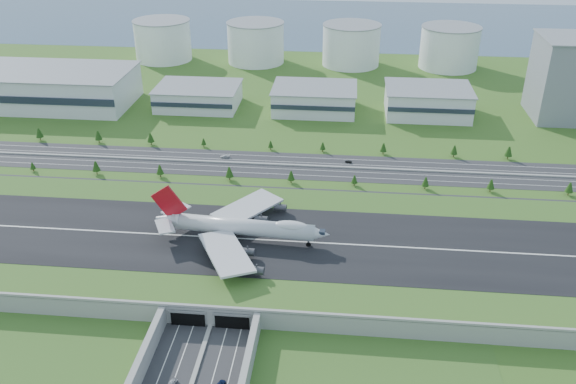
# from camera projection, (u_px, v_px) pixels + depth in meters

# --- Properties ---
(ground) EXTENTS (1200.00, 1200.00, 0.00)m
(ground) POSITION_uv_depth(u_px,v_px,m) (234.00, 253.00, 276.27)
(ground) COLOR #305C1C
(ground) RESTS_ON ground
(airfield_deck) EXTENTS (520.00, 100.00, 9.20)m
(airfield_deck) POSITION_uv_depth(u_px,v_px,m) (233.00, 246.00, 274.26)
(airfield_deck) COLOR gray
(airfield_deck) RESTS_ON ground
(north_expressway) EXTENTS (560.00, 36.00, 0.12)m
(north_expressway) POSITION_uv_depth(u_px,v_px,m) (262.00, 164.00, 359.78)
(north_expressway) COLOR #28282B
(north_expressway) RESTS_ON ground
(tree_row) EXTENTS (497.12, 48.56, 8.20)m
(tree_row) POSITION_uv_depth(u_px,v_px,m) (282.00, 158.00, 356.79)
(tree_row) COLOR #3D2819
(tree_row) RESTS_ON ground
(hangar_west) EXTENTS (120.00, 60.00, 25.00)m
(hangar_west) POSITION_uv_depth(u_px,v_px,m) (50.00, 87.00, 447.95)
(hangar_west) COLOR silver
(hangar_west) RESTS_ON ground
(hangar_mid_a) EXTENTS (58.00, 42.00, 15.00)m
(hangar_mid_a) POSITION_uv_depth(u_px,v_px,m) (198.00, 96.00, 445.09)
(hangar_mid_a) COLOR silver
(hangar_mid_a) RESTS_ON ground
(hangar_mid_b) EXTENTS (58.00, 42.00, 17.00)m
(hangar_mid_b) POSITION_uv_depth(u_px,v_px,m) (314.00, 99.00, 437.20)
(hangar_mid_b) COLOR silver
(hangar_mid_b) RESTS_ON ground
(hangar_mid_c) EXTENTS (58.00, 42.00, 19.00)m
(hangar_mid_c) POSITION_uv_depth(u_px,v_px,m) (428.00, 101.00, 429.74)
(hangar_mid_c) COLOR silver
(hangar_mid_c) RESTS_ON ground
(office_tower) EXTENTS (46.00, 46.00, 55.00)m
(office_tower) POSITION_uv_depth(u_px,v_px,m) (570.00, 79.00, 417.42)
(office_tower) COLOR gray
(office_tower) RESTS_ON ground
(fuel_tank_a) EXTENTS (50.00, 50.00, 35.00)m
(fuel_tank_a) POSITION_uv_depth(u_px,v_px,m) (163.00, 40.00, 551.17)
(fuel_tank_a) COLOR white
(fuel_tank_a) RESTS_ON ground
(fuel_tank_b) EXTENTS (50.00, 50.00, 35.00)m
(fuel_tank_b) POSITION_uv_depth(u_px,v_px,m) (256.00, 43.00, 543.75)
(fuel_tank_b) COLOR white
(fuel_tank_b) RESTS_ON ground
(fuel_tank_c) EXTENTS (50.00, 50.00, 35.00)m
(fuel_tank_c) POSITION_uv_depth(u_px,v_px,m) (351.00, 45.00, 536.33)
(fuel_tank_c) COLOR white
(fuel_tank_c) RESTS_ON ground
(fuel_tank_d) EXTENTS (50.00, 50.00, 35.00)m
(fuel_tank_d) POSITION_uv_depth(u_px,v_px,m) (449.00, 48.00, 528.91)
(fuel_tank_d) COLOR white
(fuel_tank_d) RESTS_ON ground
(bay_water) EXTENTS (1200.00, 260.00, 0.06)m
(bay_water) POSITION_uv_depth(u_px,v_px,m) (308.00, 22.00, 698.37)
(bay_water) COLOR #37526A
(bay_water) RESTS_ON ground
(boeing_747) EXTENTS (80.04, 75.44, 24.74)m
(boeing_747) POSITION_uv_depth(u_px,v_px,m) (241.00, 227.00, 268.26)
(boeing_747) COLOR silver
(boeing_747) RESTS_ON airfield_deck
(car_0) EXTENTS (3.74, 5.42, 1.71)m
(car_0) POSITION_uv_depth(u_px,v_px,m) (172.00, 383.00, 205.17)
(car_0) COLOR silver
(car_0) RESTS_ON ground
(car_2) EXTENTS (3.96, 5.19, 1.31)m
(car_2) POSITION_uv_depth(u_px,v_px,m) (220.00, 384.00, 204.95)
(car_2) COLOR #0A1536
(car_2) RESTS_ON ground
(car_5) EXTENTS (4.27, 2.66, 1.33)m
(car_5) POSITION_uv_depth(u_px,v_px,m) (348.00, 162.00, 361.33)
(car_5) COLOR black
(car_5) RESTS_ON ground
(car_7) EXTENTS (5.79, 2.55, 1.65)m
(car_7) POSITION_uv_depth(u_px,v_px,m) (225.00, 156.00, 367.80)
(car_7) COLOR silver
(car_7) RESTS_ON ground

